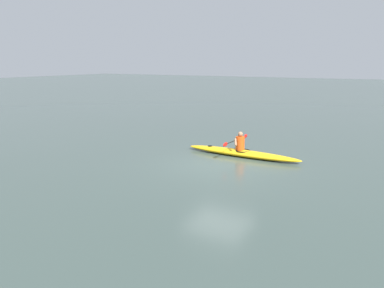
% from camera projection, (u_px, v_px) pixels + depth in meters
% --- Properties ---
extents(ground_plane, '(160.00, 160.00, 0.00)m').
position_uv_depth(ground_plane, '(220.00, 165.00, 14.56)').
color(ground_plane, '#384742').
extents(kayak, '(5.16, 0.83, 0.28)m').
position_uv_depth(kayak, '(242.00, 153.00, 15.90)').
color(kayak, '#EAB214').
rests_on(kayak, ground).
extents(kayaker, '(0.44, 2.41, 0.78)m').
position_uv_depth(kayaker, '(240.00, 142.00, 15.85)').
color(kayaker, '#E04C14').
rests_on(kayaker, kayak).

